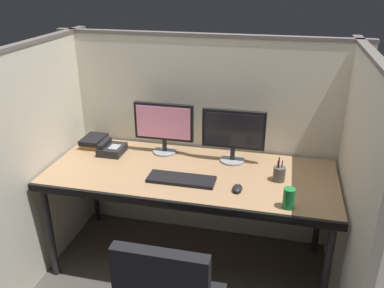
{
  "coord_description": "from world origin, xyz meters",
  "views": [
    {
      "loc": [
        0.55,
        -2.01,
        1.98
      ],
      "look_at": [
        0.0,
        0.35,
        0.92
      ],
      "focal_mm": 37.66,
      "sensor_mm": 36.0,
      "label": 1
    }
  ],
  "objects_px": {
    "keyboard_main": "(181,179)",
    "computer_mouse": "(237,188)",
    "desk_phone": "(111,149)",
    "desk": "(190,179)",
    "book_stack": "(95,141)",
    "monitor_right": "(233,133)",
    "monitor_left": "(164,125)",
    "soda_can": "(289,198)",
    "pen_cup": "(279,174)"
  },
  "relations": [
    {
      "from": "monitor_left",
      "to": "computer_mouse",
      "type": "height_order",
      "value": "monitor_left"
    },
    {
      "from": "monitor_right",
      "to": "computer_mouse",
      "type": "height_order",
      "value": "monitor_right"
    },
    {
      "from": "soda_can",
      "to": "pen_cup",
      "type": "xyz_separation_m",
      "value": [
        -0.06,
        0.31,
        -0.01
      ]
    },
    {
      "from": "soda_can",
      "to": "pen_cup",
      "type": "height_order",
      "value": "pen_cup"
    },
    {
      "from": "monitor_left",
      "to": "book_stack",
      "type": "height_order",
      "value": "monitor_left"
    },
    {
      "from": "monitor_left",
      "to": "monitor_right",
      "type": "distance_m",
      "value": 0.5
    },
    {
      "from": "keyboard_main",
      "to": "monitor_right",
      "type": "bearing_deg",
      "value": 52.32
    },
    {
      "from": "monitor_left",
      "to": "monitor_right",
      "type": "bearing_deg",
      "value": -3.73
    },
    {
      "from": "desk",
      "to": "keyboard_main",
      "type": "bearing_deg",
      "value": -102.53
    },
    {
      "from": "desk_phone",
      "to": "soda_can",
      "type": "height_order",
      "value": "soda_can"
    },
    {
      "from": "desk",
      "to": "monitor_left",
      "type": "relative_size",
      "value": 4.42
    },
    {
      "from": "desk",
      "to": "keyboard_main",
      "type": "relative_size",
      "value": 4.42
    },
    {
      "from": "computer_mouse",
      "to": "desk_phone",
      "type": "height_order",
      "value": "desk_phone"
    },
    {
      "from": "desk",
      "to": "keyboard_main",
      "type": "distance_m",
      "value": 0.14
    },
    {
      "from": "desk_phone",
      "to": "monitor_left",
      "type": "bearing_deg",
      "value": 14.74
    },
    {
      "from": "desk",
      "to": "pen_cup",
      "type": "relative_size",
      "value": 11.3
    },
    {
      "from": "keyboard_main",
      "to": "pen_cup",
      "type": "distance_m",
      "value": 0.62
    },
    {
      "from": "monitor_left",
      "to": "keyboard_main",
      "type": "height_order",
      "value": "monitor_left"
    },
    {
      "from": "keyboard_main",
      "to": "computer_mouse",
      "type": "relative_size",
      "value": 4.48
    },
    {
      "from": "monitor_left",
      "to": "keyboard_main",
      "type": "bearing_deg",
      "value": -59.82
    },
    {
      "from": "monitor_right",
      "to": "keyboard_main",
      "type": "relative_size",
      "value": 1.0
    },
    {
      "from": "desk_phone",
      "to": "pen_cup",
      "type": "bearing_deg",
      "value": -6.96
    },
    {
      "from": "book_stack",
      "to": "pen_cup",
      "type": "distance_m",
      "value": 1.41
    },
    {
      "from": "book_stack",
      "to": "soda_can",
      "type": "relative_size",
      "value": 1.81
    },
    {
      "from": "monitor_right",
      "to": "soda_can",
      "type": "bearing_deg",
      "value": -53.47
    },
    {
      "from": "computer_mouse",
      "to": "book_stack",
      "type": "distance_m",
      "value": 1.22
    },
    {
      "from": "monitor_left",
      "to": "keyboard_main",
      "type": "distance_m",
      "value": 0.5
    },
    {
      "from": "desk",
      "to": "desk_phone",
      "type": "relative_size",
      "value": 10.0
    },
    {
      "from": "desk",
      "to": "book_stack",
      "type": "bearing_deg",
      "value": 161.47
    },
    {
      "from": "monitor_right",
      "to": "computer_mouse",
      "type": "relative_size",
      "value": 4.48
    },
    {
      "from": "desk",
      "to": "monitor_left",
      "type": "distance_m",
      "value": 0.45
    },
    {
      "from": "desk_phone",
      "to": "computer_mouse",
      "type": "bearing_deg",
      "value": -19.14
    },
    {
      "from": "keyboard_main",
      "to": "pen_cup",
      "type": "height_order",
      "value": "pen_cup"
    },
    {
      "from": "monitor_right",
      "to": "book_stack",
      "type": "bearing_deg",
      "value": 178.08
    },
    {
      "from": "monitor_left",
      "to": "monitor_right",
      "type": "relative_size",
      "value": 1.0
    },
    {
      "from": "desk_phone",
      "to": "book_stack",
      "type": "xyz_separation_m",
      "value": [
        -0.18,
        0.1,
        0.0
      ]
    },
    {
      "from": "book_stack",
      "to": "soda_can",
      "type": "xyz_separation_m",
      "value": [
        1.44,
        -0.56,
        0.03
      ]
    },
    {
      "from": "monitor_left",
      "to": "monitor_right",
      "type": "xyz_separation_m",
      "value": [
        0.5,
        -0.03,
        0.0
      ]
    },
    {
      "from": "soda_can",
      "to": "keyboard_main",
      "type": "bearing_deg",
      "value": 166.01
    },
    {
      "from": "book_stack",
      "to": "pen_cup",
      "type": "height_order",
      "value": "pen_cup"
    },
    {
      "from": "desk_phone",
      "to": "desk",
      "type": "bearing_deg",
      "value": -15.13
    },
    {
      "from": "keyboard_main",
      "to": "soda_can",
      "type": "height_order",
      "value": "soda_can"
    },
    {
      "from": "monitor_left",
      "to": "pen_cup",
      "type": "xyz_separation_m",
      "value": [
        0.83,
        -0.25,
        -0.17
      ]
    },
    {
      "from": "computer_mouse",
      "to": "soda_can",
      "type": "height_order",
      "value": "soda_can"
    },
    {
      "from": "desk",
      "to": "monitor_left",
      "type": "bearing_deg",
      "value": 133.39
    },
    {
      "from": "desk",
      "to": "pen_cup",
      "type": "bearing_deg",
      "value": 2.29
    },
    {
      "from": "monitor_right",
      "to": "pen_cup",
      "type": "height_order",
      "value": "monitor_right"
    },
    {
      "from": "monitor_left",
      "to": "desk_phone",
      "type": "distance_m",
      "value": 0.43
    },
    {
      "from": "monitor_right",
      "to": "desk_phone",
      "type": "height_order",
      "value": "monitor_right"
    },
    {
      "from": "monitor_left",
      "to": "computer_mouse",
      "type": "bearing_deg",
      "value": -36.32
    }
  ]
}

